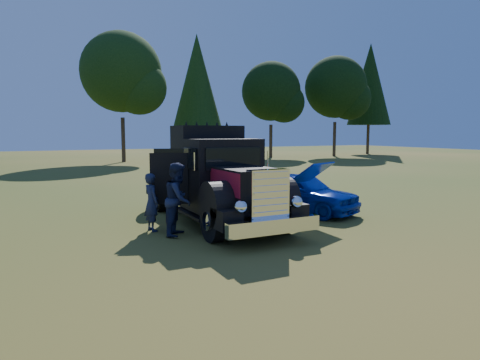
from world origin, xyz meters
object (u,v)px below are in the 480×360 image
Objects in this scene: hotrod_coupe at (300,192)px; spectator_far at (178,199)px; diamond_t_truck at (218,182)px; spectator_near at (152,202)px.

hotrod_coupe is 5.00m from spectator_far.
hotrod_coupe is (3.24, 0.29, -0.56)m from diamond_t_truck.
hotrod_coupe is 5.38m from spectator_near.
spectator_near is at bearing -175.22° from hotrod_coupe.
spectator_far reaches higher than spectator_near.
spectator_near is (-5.36, -0.45, 0.11)m from hotrod_coupe.
spectator_far is at bearing -165.47° from hotrod_coupe.
diamond_t_truck is at bearing -174.88° from hotrod_coupe.
diamond_t_truck reaches higher than spectator_near.
spectator_near is 0.83× the size of spectator_far.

